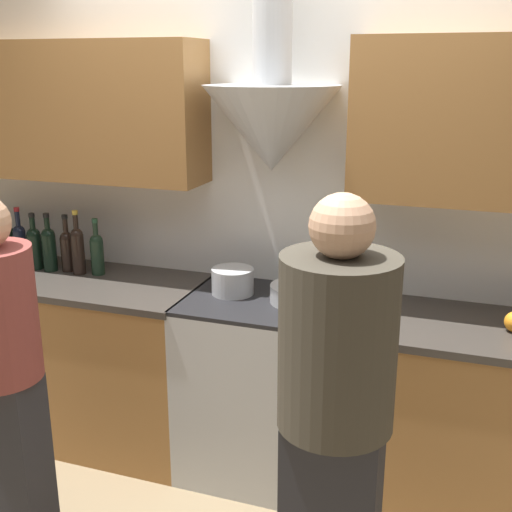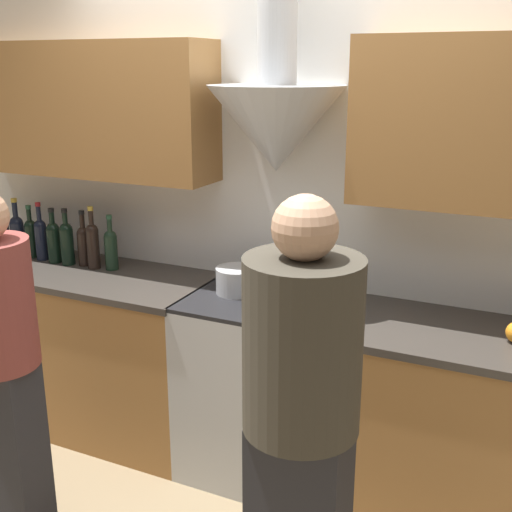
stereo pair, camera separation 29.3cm
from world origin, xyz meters
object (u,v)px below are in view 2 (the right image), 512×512
(wine_bottle_7, at_px, (84,243))
(stock_pot, at_px, (237,280))
(person_foreground_right, at_px, (300,432))
(wine_bottle_4, at_px, (41,237))
(stove_range, at_px, (265,387))
(mixing_bowl, at_px, (300,295))
(wine_bottle_5, at_px, (54,240))
(wine_bottle_8, at_px, (93,243))
(wine_bottle_3, at_px, (31,236))
(wine_bottle_9, at_px, (111,247))
(wine_bottle_1, at_px, (3,232))
(wine_bottle_6, at_px, (67,241))
(wine_bottle_2, at_px, (17,233))

(wine_bottle_7, relative_size, stock_pot, 1.51)
(person_foreground_right, bearing_deg, wine_bottle_4, 152.38)
(stove_range, distance_m, mixing_bowl, 0.54)
(wine_bottle_5, distance_m, wine_bottle_8, 0.28)
(wine_bottle_3, xyz_separation_m, wine_bottle_9, (0.58, 0.00, -0.00))
(wine_bottle_1, distance_m, wine_bottle_8, 0.69)
(wine_bottle_1, relative_size, stock_pot, 1.56)
(wine_bottle_3, xyz_separation_m, wine_bottle_4, (0.09, -0.02, 0.01))
(wine_bottle_5, relative_size, wine_bottle_7, 1.00)
(wine_bottle_1, height_order, wine_bottle_9, wine_bottle_1)
(wine_bottle_1, xyz_separation_m, wine_bottle_6, (0.51, -0.02, 0.01))
(person_foreground_right, bearing_deg, wine_bottle_9, 145.01)
(wine_bottle_5, height_order, wine_bottle_9, wine_bottle_5)
(wine_bottle_7, relative_size, wine_bottle_9, 1.03)
(wine_bottle_8, xyz_separation_m, stock_pot, (0.90, -0.02, -0.08))
(wine_bottle_4, height_order, wine_bottle_8, wine_bottle_8)
(stove_range, distance_m, wine_bottle_6, 1.39)
(wine_bottle_4, bearing_deg, mixing_bowl, -1.38)
(wine_bottle_2, distance_m, wine_bottle_9, 0.68)
(wine_bottle_4, distance_m, person_foreground_right, 2.29)
(wine_bottle_2, relative_size, stock_pot, 1.64)
(wine_bottle_6, relative_size, person_foreground_right, 0.19)
(stove_range, height_order, wine_bottle_1, wine_bottle_1)
(wine_bottle_6, bearing_deg, stock_pot, -1.00)
(wine_bottle_9, bearing_deg, wine_bottle_7, -179.91)
(wine_bottle_3, height_order, mixing_bowl, wine_bottle_3)
(wine_bottle_3, height_order, wine_bottle_7, wine_bottle_7)
(mixing_bowl, bearing_deg, wine_bottle_6, 178.78)
(wine_bottle_5, bearing_deg, wine_bottle_4, 176.13)
(stove_range, relative_size, wine_bottle_8, 2.67)
(wine_bottle_1, bearing_deg, wine_bottle_3, 1.97)
(wine_bottle_5, height_order, stock_pot, wine_bottle_5)
(wine_bottle_2, xyz_separation_m, wine_bottle_4, (0.20, -0.02, 0.00))
(wine_bottle_1, bearing_deg, wine_bottle_5, -2.67)
(wine_bottle_3, relative_size, person_foreground_right, 0.18)
(wine_bottle_2, bearing_deg, stove_range, -2.93)
(wine_bottle_6, xyz_separation_m, mixing_bowl, (1.42, -0.03, -0.09))
(stock_pot, bearing_deg, stove_range, -12.64)
(wine_bottle_1, distance_m, wine_bottle_2, 0.11)
(wine_bottle_2, height_order, wine_bottle_9, wine_bottle_2)
(wine_bottle_1, height_order, wine_bottle_6, wine_bottle_1)
(wine_bottle_1, bearing_deg, mixing_bowl, -1.52)
(wine_bottle_3, distance_m, wine_bottle_7, 0.39)
(wine_bottle_3, relative_size, wine_bottle_6, 0.96)
(wine_bottle_7, bearing_deg, wine_bottle_4, -176.10)
(wine_bottle_9, distance_m, person_foreground_right, 1.89)
(wine_bottle_3, height_order, wine_bottle_9, wine_bottle_3)
(wine_bottle_5, distance_m, wine_bottle_7, 0.20)
(stove_range, bearing_deg, wine_bottle_1, 177.46)
(wine_bottle_3, distance_m, wine_bottle_6, 0.29)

